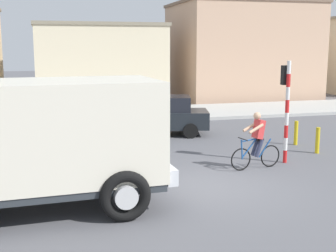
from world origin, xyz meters
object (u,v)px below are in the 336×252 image
object	(u,v)px
bollard_far	(296,133)
truck_foreground	(42,137)
car_red_near	(160,115)
bollard_near	(318,140)
cyclist	(257,141)
traffic_light_pole	(286,97)

from	to	relation	value
bollard_far	truck_foreground	bearing A→B (deg)	-153.19
car_red_near	bollard_near	size ratio (longest dim) A/B	4.77
cyclist	car_red_near	xyz separation A→B (m)	(-1.44, 6.00, -0.05)
traffic_light_pole	bollard_far	world-z (taller)	traffic_light_pole
bollard_near	cyclist	bearing A→B (deg)	-156.36
traffic_light_pole	car_red_near	world-z (taller)	traffic_light_pole
cyclist	bollard_near	world-z (taller)	cyclist
car_red_near	bollard_near	bearing A→B (deg)	-47.20
truck_foreground	traffic_light_pole	bearing A→B (deg)	18.12
traffic_light_pole	bollard_near	bearing A→B (deg)	24.40
car_red_near	bollard_far	size ratio (longest dim) A/B	4.77
truck_foreground	traffic_light_pole	distance (m)	7.75
bollard_near	bollard_far	distance (m)	1.40
truck_foreground	bollard_far	world-z (taller)	truck_foreground
truck_foreground	bollard_near	distance (m)	9.69
car_red_near	bollard_far	distance (m)	5.49
traffic_light_pole	bollard_near	xyz separation A→B (m)	(1.72, 0.78, -1.62)
cyclist	traffic_light_pole	bearing A→B (deg)	22.55
truck_foreground	bollard_far	bearing A→B (deg)	26.81
cyclist	bollard_far	xyz separation A→B (m)	(2.93, 2.68, -0.41)
traffic_light_pole	bollard_near	distance (m)	2.48
car_red_near	bollard_far	world-z (taller)	car_red_near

